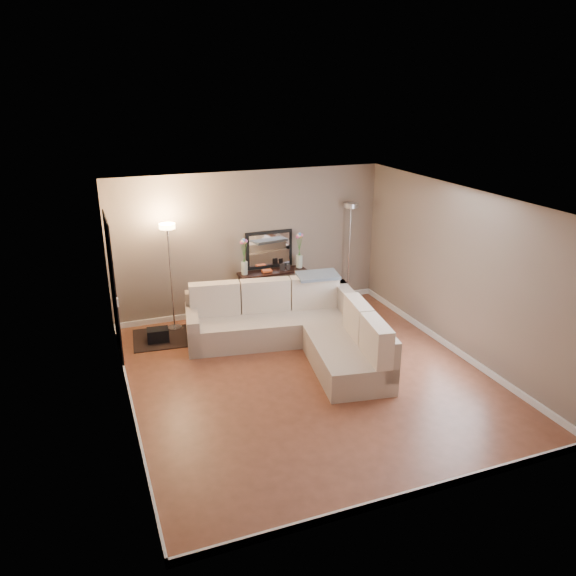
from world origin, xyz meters
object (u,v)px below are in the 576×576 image
object	(u,v)px
floor_lamp_unlit	(350,233)
console_table	(269,289)
sectional_sofa	(298,327)
floor_lamp_lit	(169,256)

from	to	relation	value
floor_lamp_unlit	console_table	bearing A→B (deg)	-179.98
sectional_sofa	floor_lamp_lit	world-z (taller)	floor_lamp_lit
sectional_sofa	floor_lamp_lit	bearing A→B (deg)	139.67
floor_lamp_lit	console_table	bearing A→B (deg)	5.38
sectional_sofa	console_table	bearing A→B (deg)	87.61
sectional_sofa	floor_lamp_unlit	xyz separation A→B (m)	(1.71, 1.63, 1.00)
floor_lamp_lit	floor_lamp_unlit	distance (m)	3.44
console_table	floor_lamp_lit	size ratio (longest dim) A/B	0.68
console_table	floor_lamp_unlit	bearing A→B (deg)	0.02
sectional_sofa	console_table	world-z (taller)	sectional_sofa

